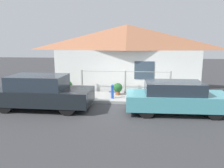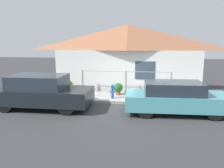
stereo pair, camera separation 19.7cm
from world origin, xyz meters
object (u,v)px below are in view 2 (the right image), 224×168
at_px(car_right, 176,98).
at_px(potted_plant_by_fence, 68,86).
at_px(fire_hydrant, 112,91).
at_px(car_left, 42,92).
at_px(potted_plant_near_hydrant, 118,88).

xyz_separation_m(car_right, potted_plant_by_fence, (-5.36, 2.51, -0.15)).
bearing_deg(fire_hydrant, car_right, -29.63).
bearing_deg(fire_hydrant, car_left, -151.57).
bearing_deg(potted_plant_near_hydrant, fire_hydrant, -104.50).
relative_size(car_right, fire_hydrant, 5.94).
relative_size(car_right, potted_plant_by_fence, 6.10).
distance_m(car_right, fire_hydrant, 3.21).
xyz_separation_m(fire_hydrant, potted_plant_near_hydrant, (0.20, 0.78, -0.01)).
relative_size(car_right, potted_plant_near_hydrant, 6.64).
bearing_deg(car_right, potted_plant_near_hydrant, 135.73).
bearing_deg(potted_plant_near_hydrant, car_right, -42.48).
bearing_deg(potted_plant_by_fence, car_left, -98.00).
bearing_deg(car_right, potted_plant_by_fence, 153.12).
height_order(fire_hydrant, potted_plant_by_fence, fire_hydrant).
xyz_separation_m(fire_hydrant, potted_plant_by_fence, (-2.57, 0.92, 0.01)).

